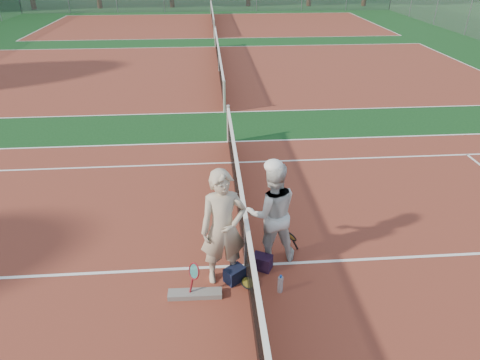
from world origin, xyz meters
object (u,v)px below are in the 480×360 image
object	(u,v)px
net_main	(246,242)
player_b	(272,213)
racket_black_held	(290,243)
racket_spare	(248,284)
sports_bag_navy	(235,274)
player_a	(223,229)
sports_bag_purple	(262,262)
water_bottle	(280,285)
racket_red	(195,279)

from	to	relation	value
net_main	player_b	xyz separation A→B (m)	(0.47, 0.24, 0.43)
racket_black_held	player_b	bearing A→B (deg)	-39.91
racket_spare	sports_bag_navy	distance (m)	0.28
player_a	sports_bag_navy	size ratio (longest dim) A/B	6.22
sports_bag_navy	sports_bag_purple	size ratio (longest dim) A/B	1.00
player_a	water_bottle	size ratio (longest dim) A/B	6.79
player_b	racket_red	bearing A→B (deg)	28.21
player_a	sports_bag_navy	xyz separation A→B (m)	(0.17, -0.08, -0.89)
water_bottle	racket_black_held	bearing A→B (deg)	70.69
net_main	water_bottle	xyz separation A→B (m)	(0.50, -0.69, -0.36)
player_b	water_bottle	bearing A→B (deg)	87.74
water_bottle	sports_bag_navy	bearing A→B (deg)	155.71
player_a	player_b	bearing A→B (deg)	24.39
sports_bag_navy	racket_spare	bearing A→B (deg)	-35.45
net_main	sports_bag_purple	world-z (taller)	net_main
player_b	sports_bag_navy	bearing A→B (deg)	37.07
sports_bag_purple	sports_bag_navy	bearing A→B (deg)	-151.11
player_a	racket_black_held	distance (m)	1.52
net_main	player_a	xyz separation A→B (m)	(-0.39, -0.28, 0.51)
net_main	racket_red	world-z (taller)	net_main
sports_bag_purple	player_a	bearing A→B (deg)	-163.53
player_a	player_b	distance (m)	1.01
racket_spare	water_bottle	world-z (taller)	water_bottle
racket_red	player_a	bearing A→B (deg)	-5.54
player_a	player_b	size ratio (longest dim) A/B	1.09
player_a	racket_spare	size ratio (longest dim) A/B	3.40
racket_spare	sports_bag_purple	distance (m)	0.52
water_bottle	sports_bag_purple	bearing A→B (deg)	110.38
water_bottle	player_a	bearing A→B (deg)	155.70
racket_black_held	player_a	bearing A→B (deg)	-16.69
net_main	racket_spare	size ratio (longest dim) A/B	18.32
net_main	sports_bag_navy	size ratio (longest dim) A/B	33.51
racket_black_held	sports_bag_purple	xyz separation A→B (m)	(-0.55, -0.33, -0.13)
net_main	racket_black_held	bearing A→B (deg)	16.42
net_main	racket_red	xyz separation A→B (m)	(-0.87, -0.61, -0.22)
racket_red	water_bottle	distance (m)	1.38
net_main	racket_red	bearing A→B (deg)	-144.91
racket_red	racket_spare	xyz separation A→B (m)	(0.87, 0.10, -0.24)
player_a	racket_spare	xyz separation A→B (m)	(0.39, -0.23, -0.97)
sports_bag_purple	racket_red	bearing A→B (deg)	-155.52
player_b	racket_red	distance (m)	1.72
net_main	racket_red	distance (m)	1.09
player_a	sports_bag_purple	xyz separation A→B (m)	(0.67, 0.20, -0.89)
racket_spare	sports_bag_purple	world-z (taller)	sports_bag_purple
player_a	racket_black_held	world-z (taller)	player_a
racket_red	racket_spare	world-z (taller)	racket_red
player_b	sports_bag_purple	distance (m)	0.89
racket_spare	sports_bag_purple	bearing A→B (deg)	-51.91
player_b	racket_black_held	size ratio (longest dim) A/B	3.51
racket_spare	sports_bag_navy	bearing A→B (deg)	35.88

